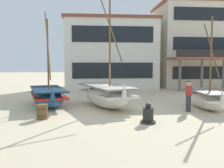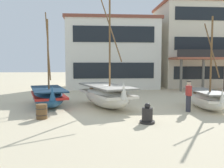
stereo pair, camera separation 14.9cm
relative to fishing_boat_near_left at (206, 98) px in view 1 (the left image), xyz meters
name	(u,v)px [view 1 (the left image)]	position (x,y,z in m)	size (l,w,h in m)	color
ground_plane	(114,111)	(-5.36, -0.05, -0.60)	(120.00, 120.00, 0.00)	beige
fishing_boat_near_left	(206,98)	(0.00, 0.00, 0.00)	(1.51, 3.87, 5.17)	silver
fishing_boat_centre_large	(48,96)	(-9.25, 1.72, 0.02)	(3.00, 4.82, 5.74)	#23517A
fishing_boat_far_right	(106,95)	(-5.72, 1.10, 0.14)	(3.43, 5.29, 6.80)	silver
fisherman_by_hull	(188,96)	(-1.33, -0.68, 0.23)	(0.26, 0.36, 1.68)	#33333D
capstan_winch	(148,115)	(-4.12, -2.95, -0.26)	(0.67, 0.67, 0.89)	black
wooden_barrel	(42,112)	(-8.92, -1.76, -0.25)	(0.56, 0.56, 0.70)	brown
harbor_building_main	(111,54)	(-4.42, 12.82, 3.07)	(9.76, 5.63, 7.31)	silver
harbor_building_annex	(190,46)	(4.97, 14.01, 4.05)	(7.81, 9.26, 9.31)	beige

